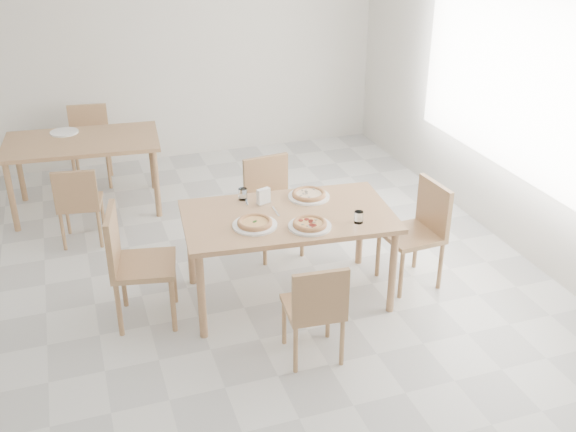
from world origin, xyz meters
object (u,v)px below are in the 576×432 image
object	(u,v)px
chair_west	(132,258)
plate_mushroom	(309,197)
pizza_mushroom	(309,194)
plate_empty	(64,132)
pizza_margherita	(255,222)
pizza_pepperoni	(310,223)
second_table	(82,148)
napkin_holder	(263,197)
chair_south	(316,306)
chair_east	(420,226)
plate_margherita	(255,225)
tumbler_b	(359,217)
main_table	(288,223)
tumbler_a	(243,194)
chair_north	(271,198)
chair_back_s	(79,200)
plate_pepperoni	(310,226)
chair_back_n	(90,139)

from	to	relation	value
chair_west	plate_mushroom	bearing A→B (deg)	-72.78
pizza_mushroom	plate_empty	distance (m)	2.92
pizza_margherita	plate_empty	size ratio (longest dim) A/B	1.10
pizza_pepperoni	second_table	distance (m)	2.92
napkin_holder	second_table	bearing A→B (deg)	104.32
chair_south	chair_east	size ratio (longest dim) A/B	0.89
plate_empty	plate_margherita	bearing A→B (deg)	-64.33
tumbler_b	pizza_margherita	bearing A→B (deg)	165.51
plate_empty	second_table	bearing A→B (deg)	-60.55
plate_mushroom	plate_empty	world-z (taller)	same
pizza_pepperoni	tumbler_b	world-z (taller)	tumbler_b
main_table	tumbler_a	bearing A→B (deg)	130.29
napkin_holder	chair_north	bearing A→B (deg)	49.27
tumbler_b	pizza_mushroom	bearing A→B (deg)	109.88
plate_mushroom	pizza_margherita	world-z (taller)	pizza_margherita
pizza_margherita	pizza_pepperoni	xyz separation A→B (m)	(0.38, -0.15, 0.00)
chair_south	chair_north	size ratio (longest dim) A/B	0.91
napkin_holder	chair_back_s	bearing A→B (deg)	120.38
chair_north	chair_west	world-z (taller)	chair_west
pizza_pepperoni	plate_mushroom	bearing A→B (deg)	70.36
pizza_margherita	tumbler_b	distance (m)	0.78
chair_north	pizza_mushroom	distance (m)	0.67
pizza_margherita	plate_pepperoni	bearing A→B (deg)	-21.24
plate_margherita	pizza_pepperoni	distance (m)	0.41
chair_east	pizza_margherita	world-z (taller)	chair_east
chair_north	chair_back_n	xyz separation A→B (m)	(-1.43, 2.15, -0.01)
chair_back_s	main_table	bearing A→B (deg)	145.43
napkin_holder	chair_back_s	distance (m)	1.89
tumbler_a	plate_empty	size ratio (longest dim) A/B	0.33
main_table	pizza_margherita	xyz separation A→B (m)	(-0.30, -0.11, 0.11)
pizza_pepperoni	plate_empty	world-z (taller)	pizza_pepperoni
plate_margherita	second_table	world-z (taller)	plate_margherita
chair_north	plate_empty	world-z (taller)	chair_north
pizza_margherita	tumbler_b	xyz separation A→B (m)	(0.75, -0.20, 0.01)
chair_south	chair_west	bearing A→B (deg)	-34.26
main_table	plate_empty	world-z (taller)	plate_empty
chair_east	tumbler_b	size ratio (longest dim) A/B	9.64
chair_south	plate_pepperoni	bearing A→B (deg)	-101.04
plate_pepperoni	plate_empty	distance (m)	3.23
second_table	plate_pepperoni	bearing A→B (deg)	-54.26
plate_empty	chair_south	bearing A→B (deg)	-66.23
chair_north	pizza_mushroom	bearing A→B (deg)	-83.79
pizza_margherita	tumbler_a	world-z (taller)	tumbler_a
pizza_pepperoni	napkin_holder	size ratio (longest dim) A/B	2.26
pizza_margherita	tumbler_a	xyz separation A→B (m)	(0.04, 0.48, 0.02)
pizza_mushroom	tumbler_b	size ratio (longest dim) A/B	3.94
chair_west	tumbler_b	distance (m)	1.72
chair_south	chair_back_s	distance (m)	2.72
chair_west	pizza_margherita	bearing A→B (deg)	-90.70
chair_west	pizza_margherita	distance (m)	0.96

